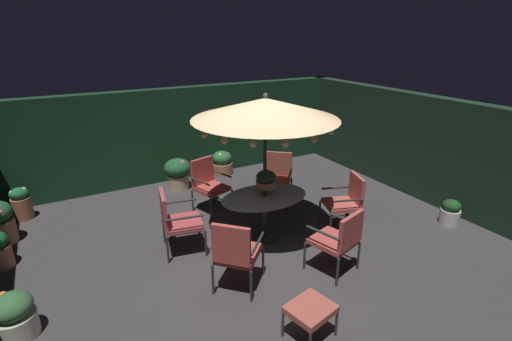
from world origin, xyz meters
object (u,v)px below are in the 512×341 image
(potted_plant_back_left, at_px, (14,316))
(potted_plant_left_far, at_px, (21,203))
(patio_dining_table, at_px, (265,204))
(patio_chair_east, at_px, (278,175))
(centerpiece_planter, at_px, (266,180))
(potted_plant_front_corner, at_px, (178,172))
(ottoman_footrest, at_px, (310,310))
(potted_plant_right_far, at_px, (222,163))
(patio_chair_southwest, at_px, (236,251))
(patio_umbrella, at_px, (265,109))
(potted_plant_back_center, at_px, (450,212))
(patio_chair_southeast, at_px, (208,182))
(patio_chair_south, at_px, (176,218))
(patio_chair_northeast, at_px, (347,199))
(patio_chair_north, at_px, (339,238))

(potted_plant_back_left, relative_size, potted_plant_left_far, 0.92)
(patio_dining_table, relative_size, patio_chair_east, 1.51)
(centerpiece_planter, distance_m, potted_plant_front_corner, 2.80)
(patio_chair_east, relative_size, ottoman_footrest, 1.70)
(potted_plant_right_far, xyz_separation_m, potted_plant_back_left, (-4.21, -3.63, 0.01))
(potted_plant_front_corner, bearing_deg, patio_chair_southwest, -96.22)
(patio_dining_table, relative_size, patio_umbrella, 0.62)
(potted_plant_right_far, bearing_deg, potted_plant_back_center, -59.23)
(patio_chair_east, relative_size, potted_plant_left_far, 1.61)
(patio_chair_southeast, distance_m, ottoman_footrest, 3.61)
(patio_chair_southeast, height_order, ottoman_footrest, patio_chair_southeast)
(patio_chair_east, relative_size, potted_plant_right_far, 1.74)
(patio_umbrella, distance_m, patio_chair_southeast, 2.18)
(patio_umbrella, height_order, patio_chair_south, patio_umbrella)
(potted_plant_left_far, relative_size, potted_plant_back_center, 1.32)
(patio_chair_southeast, height_order, patio_chair_southwest, patio_chair_southwest)
(potted_plant_left_far, bearing_deg, centerpiece_planter, -35.61)
(centerpiece_planter, relative_size, patio_chair_northeast, 0.44)
(potted_plant_right_far, bearing_deg, potted_plant_back_left, -139.22)
(potted_plant_right_far, distance_m, potted_plant_back_left, 5.56)
(patio_dining_table, bearing_deg, patio_umbrella, 153.99)
(patio_chair_east, xyz_separation_m, ottoman_footrest, (-1.64, -3.31, -0.20))
(centerpiece_planter, height_order, patio_chair_south, centerpiece_planter)
(patio_chair_southeast, bearing_deg, potted_plant_back_center, -36.46)
(patio_chair_north, height_order, ottoman_footrest, patio_chair_north)
(patio_chair_east, distance_m, potted_plant_back_center, 3.27)
(patio_chair_north, distance_m, ottoman_footrest, 1.36)
(patio_chair_east, height_order, potted_plant_back_center, patio_chair_east)
(patio_chair_east, distance_m, patio_chair_southeast, 1.43)
(patio_chair_south, distance_m, potted_plant_back_left, 2.35)
(potted_plant_back_left, bearing_deg, potted_plant_front_corner, 47.67)
(patio_chair_southeast, relative_size, potted_plant_back_left, 1.81)
(patio_umbrella, height_order, ottoman_footrest, patio_umbrella)
(patio_chair_south, relative_size, patio_chair_southwest, 0.96)
(patio_umbrella, bearing_deg, patio_dining_table, -26.01)
(patio_chair_northeast, bearing_deg, centerpiece_planter, 157.18)
(patio_chair_southeast, height_order, potted_plant_back_left, patio_chair_southeast)
(ottoman_footrest, distance_m, potted_plant_left_far, 5.76)
(potted_plant_right_far, bearing_deg, potted_plant_front_corner, -163.89)
(patio_chair_southeast, distance_m, potted_plant_back_center, 4.51)
(centerpiece_planter, bearing_deg, patio_chair_north, -77.21)
(patio_dining_table, xyz_separation_m, potted_plant_left_far, (-3.64, 2.74, -0.28))
(patio_dining_table, xyz_separation_m, potted_plant_back_center, (3.17, -1.27, -0.36))
(potted_plant_left_far, bearing_deg, potted_plant_back_center, -30.47)
(potted_plant_back_left, height_order, potted_plant_back_center, potted_plant_back_left)
(patio_dining_table, bearing_deg, patio_chair_southeast, 107.57)
(centerpiece_planter, bearing_deg, ottoman_footrest, -108.28)
(patio_chair_south, bearing_deg, potted_plant_back_center, -18.46)
(patio_chair_east, bearing_deg, patio_umbrella, -130.84)
(patio_chair_northeast, height_order, potted_plant_left_far, patio_chair_northeast)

